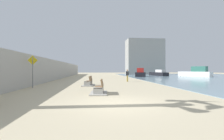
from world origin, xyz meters
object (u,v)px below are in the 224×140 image
Objects in this scene: bench_far at (89,83)px; pedestrian_sign at (33,68)px; bench_near at (99,90)px; boat_nearest at (159,73)px; person_walking at (127,74)px; boat_far_left at (141,73)px; boat_outer at (196,73)px.

bench_far is 0.77× the size of pedestrian_sign.
bench_far is at bearing 99.46° from bench_near.
boat_nearest reaches higher than bench_near.
bench_near is 7.15m from pedestrian_sign.
boat_nearest is 2.79× the size of pedestrian_sign.
bench_far is (-0.93, 5.60, 0.00)m from bench_near.
bench_near is 5.68m from bench_far.
bench_near is at bearing -110.53° from person_walking.
person_walking is 0.57× the size of pedestrian_sign.
pedestrian_sign is (-21.65, -25.92, 1.16)m from boat_nearest.
boat_outer reaches higher than boat_far_left.
person_walking is 0.21× the size of boat_nearest.
bench_near is 26.52m from boat_far_left.
boat_far_left is at bearing 67.78° from person_walking.
boat_far_left is 25.86m from pedestrian_sign.
boat_outer is at bearing 35.83° from person_walking.
bench_near is 1.33× the size of person_walking.
boat_outer is at bearing 47.13° from bench_near.
boat_far_left reaches higher than bench_near.
bench_far is 29.56m from boat_nearest.
boat_outer is 2.53× the size of pedestrian_sign.
boat_outer reaches higher than bench_near.
person_walking is at bearing 34.69° from pedestrian_sign.
bench_far is at bearing 18.74° from pedestrian_sign.
bench_far is 1.35× the size of person_walking.
boat_nearest is (16.84, 24.29, 0.39)m from bench_far.
person_walking reaches higher than bench_far.
boat_nearest is at bearing 61.98° from bench_near.
bench_near is 0.30× the size of boat_outer.
boat_far_left is at bearing 175.57° from boat_outer.
person_walking is at bearing 45.99° from bench_far.
boat_far_left is (9.71, 24.67, 0.51)m from bench_near.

